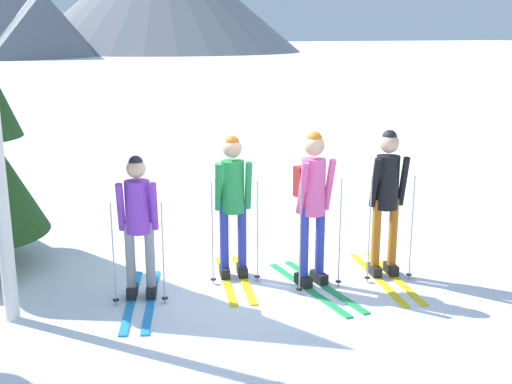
{
  "coord_description": "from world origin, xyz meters",
  "views": [
    {
      "loc": [
        -2.94,
        -6.57,
        2.94
      ],
      "look_at": [
        0.14,
        0.24,
        1.05
      ],
      "focal_mm": 44.15,
      "sensor_mm": 36.0,
      "label": 1
    }
  ],
  "objects_px": {
    "skier_in_purple": "(139,220)",
    "skier_in_green": "(233,201)",
    "skier_in_pink": "(313,199)",
    "skier_in_black": "(387,197)"
  },
  "relations": [
    {
      "from": "skier_in_green",
      "to": "skier_in_pink",
      "type": "height_order",
      "value": "skier_in_pink"
    },
    {
      "from": "skier_in_green",
      "to": "skier_in_pink",
      "type": "bearing_deg",
      "value": -38.2
    },
    {
      "from": "skier_in_green",
      "to": "skier_in_black",
      "type": "bearing_deg",
      "value": -22.57
    },
    {
      "from": "skier_in_green",
      "to": "skier_in_pink",
      "type": "distance_m",
      "value": 0.97
    },
    {
      "from": "skier_in_pink",
      "to": "skier_in_black",
      "type": "height_order",
      "value": "skier_in_pink"
    },
    {
      "from": "skier_in_pink",
      "to": "skier_in_black",
      "type": "bearing_deg",
      "value": -7.03
    },
    {
      "from": "skier_in_black",
      "to": "skier_in_pink",
      "type": "bearing_deg",
      "value": 172.97
    },
    {
      "from": "skier_in_purple",
      "to": "skier_in_green",
      "type": "bearing_deg",
      "value": 5.98
    },
    {
      "from": "skier_in_green",
      "to": "skier_in_pink",
      "type": "xyz_separation_m",
      "value": [
        0.76,
        -0.6,
        0.08
      ]
    },
    {
      "from": "skier_in_purple",
      "to": "skier_in_pink",
      "type": "xyz_separation_m",
      "value": [
        1.94,
        -0.47,
        0.14
      ]
    }
  ]
}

